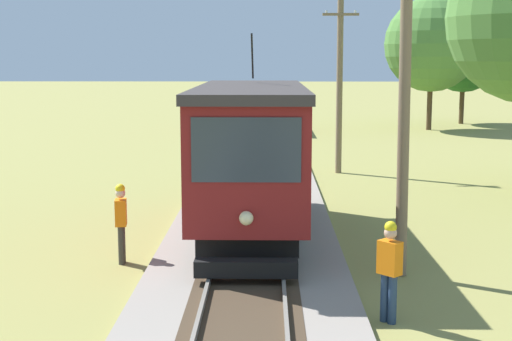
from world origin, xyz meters
TOP-DOWN VIEW (x-y plane):
  - red_tram at (0.00, 12.80)m, footprint 2.60×8.54m
  - freight_car at (0.00, 39.30)m, footprint 2.40×5.20m
  - utility_pole_near_tram at (3.20, 10.00)m, footprint 1.40×0.58m
  - utility_pole_mid at (3.20, 23.46)m, footprint 1.40×0.46m
  - track_worker at (2.49, 7.10)m, footprint 0.44×0.44m
  - second_worker at (-2.81, 10.61)m, footprint 0.29×0.41m
  - tree_left_near at (13.65, 44.69)m, footprint 5.17×5.17m
  - tree_left_far at (10.51, 40.43)m, footprint 5.83×5.83m

SIDE VIEW (x-z plane):
  - track_worker at x=2.49m, z-range 0.09..1.88m
  - second_worker at x=-2.81m, z-range 0.09..1.88m
  - freight_car at x=0.00m, z-range 0.40..2.71m
  - red_tram at x=0.00m, z-range -0.20..4.59m
  - utility_pole_near_tram at x=3.20m, z-range 0.10..6.97m
  - utility_pole_mid at x=3.20m, z-range 0.10..7.07m
  - tree_left_near at x=13.65m, z-range 1.07..8.38m
  - tree_left_far at x=10.51m, z-range 1.18..9.38m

